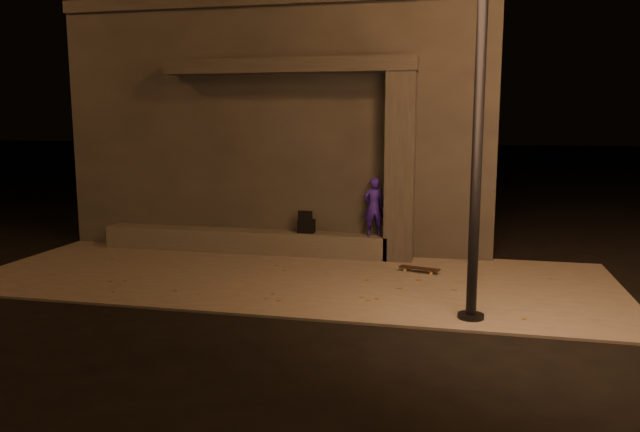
% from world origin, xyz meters
% --- Properties ---
extents(ground, '(120.00, 120.00, 0.00)m').
position_xyz_m(ground, '(0.00, 0.00, 0.00)').
color(ground, black).
rests_on(ground, ground).
extents(sidewalk, '(11.00, 4.40, 0.04)m').
position_xyz_m(sidewalk, '(0.00, 2.00, 0.02)').
color(sidewalk, '#635E57').
rests_on(sidewalk, ground).
extents(building, '(9.00, 5.10, 5.22)m').
position_xyz_m(building, '(-1.00, 6.49, 2.61)').
color(building, '#373432').
rests_on(building, ground).
extents(ledge, '(6.00, 0.55, 0.45)m').
position_xyz_m(ledge, '(-1.50, 3.75, 0.27)').
color(ledge, '#57544E').
rests_on(ledge, sidewalk).
extents(column, '(0.55, 0.55, 3.60)m').
position_xyz_m(column, '(1.70, 3.75, 1.84)').
color(column, '#373432').
rests_on(column, sidewalk).
extents(canopy, '(5.00, 0.70, 0.28)m').
position_xyz_m(canopy, '(-0.50, 3.80, 3.78)').
color(canopy, '#373432').
rests_on(canopy, column).
extents(skateboarder, '(0.48, 0.39, 1.15)m').
position_xyz_m(skateboarder, '(1.20, 3.75, 1.06)').
color(skateboarder, '#321AAC').
rests_on(skateboarder, ledge).
extents(backpack, '(0.33, 0.22, 0.46)m').
position_xyz_m(backpack, '(-0.16, 3.75, 0.65)').
color(backpack, black).
rests_on(backpack, ledge).
extents(skateboard, '(0.75, 0.37, 0.08)m').
position_xyz_m(skateboard, '(2.17, 2.79, 0.11)').
color(skateboard, black).
rests_on(skateboard, sidewalk).
extents(street_lamp_0, '(0.36, 0.36, 6.83)m').
position_xyz_m(street_lamp_0, '(3.05, 0.31, 3.89)').
color(street_lamp_0, black).
rests_on(street_lamp_0, ground).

